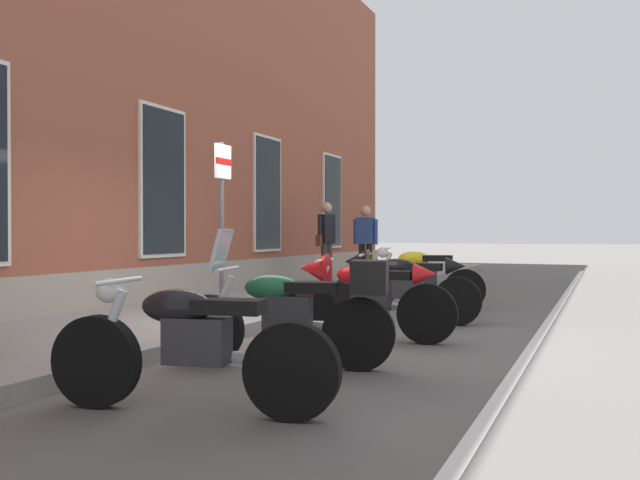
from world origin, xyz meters
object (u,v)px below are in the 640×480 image
motorcycle_red_sport (361,293)px  motorcycle_black_naked (188,345)px  motorcycle_black_sport (398,283)px  pedestrian_blue_top (366,239)px  motorcycle_green_touring (294,310)px  pedestrian_dark_jacket (326,237)px  parking_sign (222,204)px  motorcycle_yellow_naked (419,279)px

motorcycle_red_sport → motorcycle_black_naked: bearing=179.3°
motorcycle_black_sport → pedestrian_blue_top: bearing=24.0°
motorcycle_green_touring → pedestrian_dark_jacket: pedestrian_dark_jacket is taller
motorcycle_red_sport → motorcycle_black_sport: bearing=1.2°
parking_sign → pedestrian_blue_top: bearing=3.6°
pedestrian_blue_top → motorcycle_green_touring: bearing=-164.8°
motorcycle_black_sport → pedestrian_dark_jacket: bearing=33.5°
pedestrian_blue_top → parking_sign: bearing=-176.4°
pedestrian_blue_top → parking_sign: size_ratio=0.75×
motorcycle_red_sport → parking_sign: (0.13, 1.94, 1.08)m
motorcycle_green_touring → parking_sign: (1.83, 1.90, 1.09)m
motorcycle_red_sport → motorcycle_black_sport: 1.61m
motorcycle_green_touring → pedestrian_dark_jacket: 8.39m
motorcycle_black_naked → parking_sign: bearing=28.5°
motorcycle_yellow_naked → pedestrian_dark_jacket: size_ratio=1.18×
motorcycle_black_naked → motorcycle_red_sport: motorcycle_red_sport is taller
motorcycle_yellow_naked → pedestrian_dark_jacket: bearing=45.4°
motorcycle_red_sport → motorcycle_yellow_naked: bearing=3.4°
motorcycle_black_sport → motorcycle_yellow_naked: size_ratio=1.02×
motorcycle_black_sport → parking_sign: bearing=127.8°
pedestrian_blue_top → parking_sign: 6.76m
motorcycle_black_sport → motorcycle_red_sport: bearing=-178.8°
motorcycle_green_touring → pedestrian_blue_top: (8.56, 2.33, 0.58)m
motorcycle_black_naked → pedestrian_blue_top: size_ratio=1.24×
motorcycle_black_naked → motorcycle_black_sport: size_ratio=1.00×
motorcycle_green_touring → motorcycle_black_sport: size_ratio=0.98×
motorcycle_yellow_naked → pedestrian_blue_top: bearing=31.7°
motorcycle_black_naked → motorcycle_green_touring: size_ratio=1.02×
motorcycle_red_sport → motorcycle_green_touring: bearing=178.6°
motorcycle_green_touring → motorcycle_black_naked: bearing=179.9°
motorcycle_green_touring → motorcycle_red_sport: size_ratio=0.99×
motorcycle_black_naked → pedestrian_dark_jacket: size_ratio=1.20×
motorcycle_green_touring → parking_sign: 2.86m
motorcycle_black_naked → motorcycle_green_touring: motorcycle_green_touring is taller
motorcycle_red_sport → pedestrian_dark_jacket: 6.85m
motorcycle_red_sport → pedestrian_blue_top: 7.27m
motorcycle_yellow_naked → parking_sign: bearing=151.5°
parking_sign → motorcycle_yellow_naked: bearing=-28.5°
motorcycle_red_sport → pedestrian_blue_top: (6.85, 2.37, 0.56)m
motorcycle_yellow_naked → motorcycle_black_naked: bearing=-178.7°
motorcycle_black_naked → pedestrian_blue_top: bearing=12.8°
motorcycle_yellow_naked → pedestrian_blue_top: (3.51, 2.17, 0.62)m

